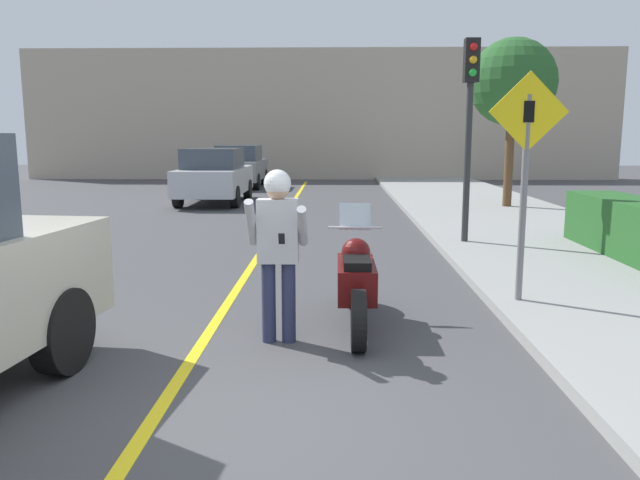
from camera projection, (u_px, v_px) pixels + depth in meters
ground_plane at (233, 423)px, 4.52m from camera, size 80.00×80.00×0.00m
sidewalk_curb at (639, 287)px, 8.34m from camera, size 4.40×44.00×0.12m
road_center_line at (256, 260)px, 10.45m from camera, size 0.12×36.00×0.01m
building_backdrop at (320, 115)px, 29.65m from camera, size 28.00×1.20×6.06m
motorcycle at (356, 282)px, 6.75m from camera, size 0.62×2.18×1.29m
person_biker at (278, 238)px, 6.13m from camera, size 0.59×0.48×1.74m
crossing_sign at (526, 165)px, 7.19m from camera, size 0.91×0.08×2.66m
traffic_light at (470, 102)px, 11.15m from camera, size 0.26×0.30×3.63m
street_tree at (513, 83)px, 16.80m from camera, size 2.34×2.34×4.54m
parked_car_silver at (214, 175)px, 19.11m from camera, size 1.88×4.20×1.68m
parked_car_grey at (240, 166)px, 25.05m from camera, size 1.88×4.20×1.68m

